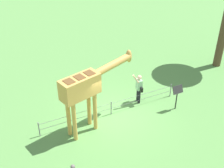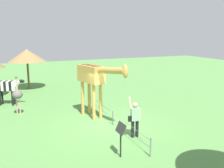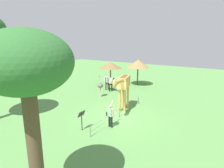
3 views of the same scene
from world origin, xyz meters
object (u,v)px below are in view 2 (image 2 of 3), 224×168
zebra (7,87)px  shade_hut_near (27,56)px  giraffe (94,77)px  ostrich (17,95)px  visitor (135,117)px  info_sign (121,133)px

zebra → shade_hut_near: size_ratio=0.54×
shade_hut_near → giraffe: bearing=17.1°
shade_hut_near → ostrich: bearing=-9.6°
ostrich → shade_hut_near: shade_hut_near is taller
visitor → info_sign: size_ratio=1.34×
giraffe → shade_hut_near: bearing=-162.9°
visitor → giraffe: bearing=-166.1°
giraffe → ostrich: size_ratio=1.68×
visitor → ostrich: bearing=-138.8°
ostrich → shade_hut_near: size_ratio=0.69×
info_sign → visitor: bearing=136.0°
zebra → ostrich: (2.39, 0.49, 0.01)m
giraffe → ostrich: (-2.10, -3.77, -1.05)m
zebra → visitor: bearing=33.6°
info_sign → giraffe: bearing=172.8°
visitor → zebra: bearing=-146.4°
ostrich → zebra: bearing=-168.4°
visitor → zebra: visitor is taller
giraffe → ostrich: 4.44m
visitor → info_sign: 1.90m
zebra → shade_hut_near: bearing=159.0°
ostrich → info_sign: (6.55, 3.21, -0.23)m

